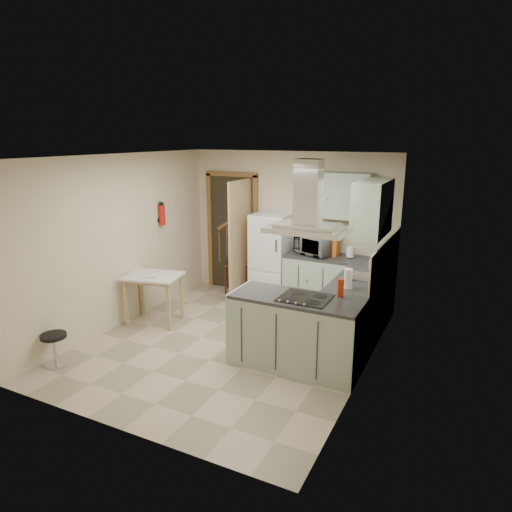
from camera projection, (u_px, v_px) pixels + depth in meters
The scene contains 28 objects.
floor at pixel (230, 344), 6.20m from camera, with size 4.20×4.20×0.00m, color #B7A68E.
ceiling at pixel (227, 156), 5.56m from camera, with size 4.20×4.20×0.00m, color silver.
back_wall at pixel (290, 227), 7.70m from camera, with size 3.60×3.60×0.00m, color beige.
left_wall at pixel (121, 241), 6.65m from camera, with size 4.20×4.20×0.00m, color beige.
right_wall at pixel (368, 273), 5.11m from camera, with size 4.20×4.20×0.00m, color beige.
doorway at pixel (232, 233), 8.20m from camera, with size 1.10×0.12×2.10m, color brown.
fridge at pixel (272, 258), 7.65m from camera, with size 0.60×0.60×1.50m, color white.
counter_back at pixel (320, 282), 7.36m from camera, with size 1.08×0.60×0.90m, color #9EB2A0.
counter_right at pixel (362, 304), 6.42m from camera, with size 0.60×1.95×0.90m, color #9EB2A0.
splashback at pixel (345, 238), 7.31m from camera, with size 1.68×0.02×0.50m, color beige.
wall_cabinet_back at pixel (344, 196), 6.99m from camera, with size 0.85×0.35×0.70m, color #9EB2A0.
wall_cabinet_right at pixel (373, 208), 5.77m from camera, with size 0.35×0.90×0.70m, color #9EB2A0.
peninsula at pixel (296, 332), 5.49m from camera, with size 1.55×0.65×0.90m, color #9EB2A0.
hob at pixel (305, 298), 5.33m from camera, with size 0.58×0.50×0.01m, color black.
extractor_hood at pixel (307, 230), 5.12m from camera, with size 0.90×0.55×0.10m, color silver.
sink at pixel (360, 276), 6.15m from camera, with size 0.45×0.40×0.01m, color silver.
fire_extinguisher at pixel (162, 215), 7.34m from camera, with size 0.10×0.10×0.32m, color #B2140F.
drop_leaf_table at pixel (154, 299), 6.83m from camera, with size 0.79×0.60×0.75m, color #DBBD87.
bentwood_chair at pixel (237, 264), 8.13m from camera, with size 0.46×0.46×1.03m, color #4C2919.
stool at pixel (55, 350), 5.58m from camera, with size 0.31×0.31×0.41m, color black.
microwave at pixel (315, 245), 7.26m from camera, with size 0.58×0.39×0.32m, color black.
kettle at pixel (350, 252), 7.06m from camera, with size 0.13×0.13×0.19m, color white.
cereal_box at pixel (335, 245), 7.20m from camera, with size 0.09×0.23×0.34m, color orange.
soap_bottle at pixel (373, 263), 6.45m from camera, with size 0.09×0.09×0.20m, color #ACAFB8.
paper_towel at pixel (348, 278), 5.65m from camera, with size 0.10×0.10×0.26m, color white.
cup at pixel (350, 278), 5.97m from camera, with size 0.11×0.11×0.09m, color silver.
red_bottle at pixel (341, 288), 5.37m from camera, with size 0.07×0.07×0.21m, color #B92B0F.
book at pixel (145, 272), 6.69m from camera, with size 0.18×0.25×0.11m, color #AA4F38.
Camera 1 is at (2.83, -4.94, 2.75)m, focal length 32.00 mm.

